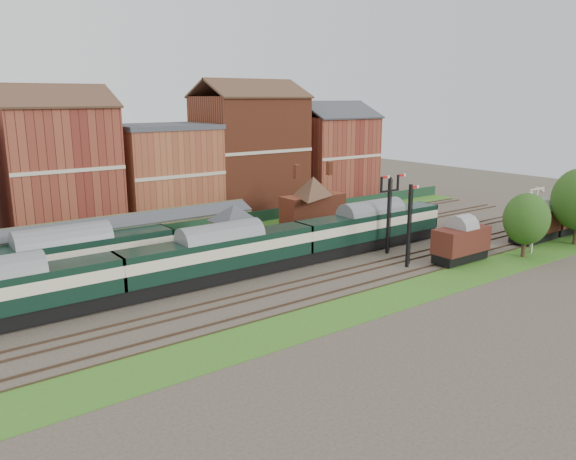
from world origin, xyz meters
TOP-DOWN VIEW (x-y plane):
  - ground at (0.00, 0.00)m, footprint 160.00×160.00m
  - grass_back at (0.00, 16.00)m, footprint 90.00×4.50m
  - grass_front at (0.00, -12.00)m, footprint 90.00×5.00m
  - fence at (0.00, 18.00)m, footprint 90.00×0.12m
  - platform at (-5.00, 9.75)m, footprint 55.00×3.40m
  - signal_box at (-3.00, 3.25)m, footprint 5.40×5.40m
  - brick_hut at (5.00, 3.25)m, footprint 3.20×2.64m
  - station_building at (12.00, 9.75)m, footprint 8.10×8.10m
  - canopy at (-11.00, 9.75)m, footprint 26.00×3.89m
  - semaphore_bracket at (12.04, -2.50)m, footprint 3.60×0.25m
  - semaphore_siding at (10.02, -7.00)m, footprint 1.23×0.25m
  - yard_lamp at (24.00, -11.50)m, footprint 2.60×0.22m
  - town_backdrop at (-0.18, 25.00)m, footprint 69.00×10.00m
  - dmu_train at (-6.37, 0.00)m, footprint 55.23×2.90m
  - platform_railcar at (-17.88, 6.50)m, footprint 18.95×2.98m
  - goods_van_a at (15.45, -9.00)m, footprint 6.03×2.61m
  - goods_van_b at (28.81, -9.00)m, footprint 6.32×2.74m
  - goods_van_c at (35.67, -9.00)m, footprint 6.15×2.66m
  - tree_far at (22.01, -11.81)m, footprint 4.53×4.53m

SIDE VIEW (x-z plane):
  - ground at x=0.00m, z-range 0.00..0.00m
  - grass_back at x=0.00m, z-range 0.00..0.06m
  - grass_front at x=0.00m, z-range 0.00..0.06m
  - platform at x=-5.00m, z-range 0.00..1.00m
  - fence at x=0.00m, z-range 0.00..1.50m
  - brick_hut at x=5.00m, z-range -0.28..2.67m
  - goods_van_a at x=15.45m, z-range 0.25..3.91m
  - goods_van_c at x=35.67m, z-range 0.25..3.98m
  - goods_van_b at x=28.81m, z-range 0.26..4.09m
  - dmu_train at x=-6.37m, z-range 0.36..4.60m
  - platform_railcar at x=-17.88m, z-range 0.36..4.73m
  - signal_box at x=-3.00m, z-range 0.19..6.19m
  - station_building at x=12.00m, z-range 1.01..6.91m
  - yard_lamp at x=24.00m, z-range 0.49..7.49m
  - tree_far at x=22.01m, z-range 0.69..7.29m
  - semaphore_siding at x=10.02m, z-range 0.16..8.16m
  - canopy at x=-11.00m, z-range 2.54..6.62m
  - semaphore_bracket at x=12.04m, z-range 0.54..8.72m
  - town_backdrop at x=-0.18m, z-range -1.00..15.00m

